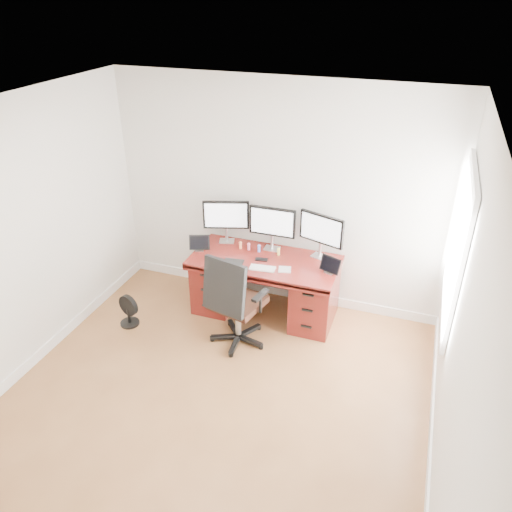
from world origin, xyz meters
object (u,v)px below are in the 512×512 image
(office_chair, at_px, (235,315))
(keyboard, at_px, (262,268))
(floor_fan, at_px, (128,311))
(monitor_center, at_px, (272,223))
(desk, at_px, (265,284))

(office_chair, distance_m, keyboard, 0.60)
(floor_fan, bearing_deg, keyboard, 34.94)
(floor_fan, height_order, keyboard, keyboard)
(monitor_center, bearing_deg, floor_fan, -145.17)
(floor_fan, height_order, monitor_center, monitor_center)
(keyboard, bearing_deg, floor_fan, -166.27)
(desk, distance_m, monitor_center, 0.72)
(desk, relative_size, office_chair, 1.52)
(floor_fan, xyz_separation_m, monitor_center, (1.42, 1.01, 0.90))
(floor_fan, bearing_deg, monitor_center, 50.53)
(desk, distance_m, keyboard, 0.43)
(keyboard, bearing_deg, office_chair, -117.09)
(keyboard, bearing_deg, monitor_center, 89.29)
(monitor_center, distance_m, keyboard, 0.58)
(monitor_center, relative_size, keyboard, 1.93)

